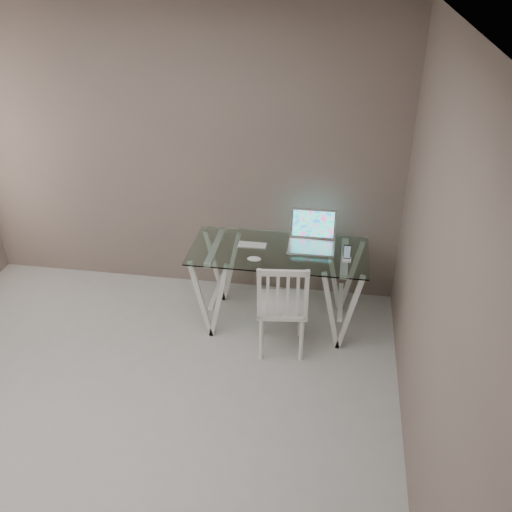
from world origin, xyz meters
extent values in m
plane|color=#ADAAA6|center=(0.00, 0.00, 0.00)|extent=(4.50, 4.50, 0.00)
cube|color=white|center=(0.00, 0.00, 2.70)|extent=(4.00, 4.50, 0.02)
cube|color=#74635B|center=(0.00, 2.25, 1.35)|extent=(4.00, 0.02, 2.70)
cube|color=#74635B|center=(2.00, 0.00, 1.35)|extent=(0.02, 4.50, 2.70)
cube|color=silver|center=(0.96, 1.68, 0.74)|extent=(1.50, 0.70, 0.01)
cube|color=silver|center=(0.41, 1.68, 0.36)|extent=(0.24, 0.62, 0.72)
cube|color=silver|center=(1.51, 1.68, 0.36)|extent=(0.24, 0.62, 0.72)
cube|color=white|center=(1.03, 1.33, 0.43)|extent=(0.45, 0.45, 0.04)
cylinder|color=white|center=(0.89, 1.15, 0.21)|extent=(0.03, 0.03, 0.41)
cylinder|color=white|center=(1.21, 1.19, 0.21)|extent=(0.03, 0.03, 0.41)
cylinder|color=white|center=(0.85, 1.48, 0.21)|extent=(0.03, 0.03, 0.41)
cylinder|color=white|center=(1.18, 1.51, 0.21)|extent=(0.03, 0.03, 0.41)
cube|color=white|center=(1.05, 1.15, 0.66)|extent=(0.40, 0.07, 0.45)
cube|color=silver|center=(1.23, 1.76, 0.75)|extent=(0.39, 0.27, 0.02)
cube|color=#19D899|center=(1.23, 1.94, 0.89)|extent=(0.39, 0.10, 0.25)
cube|color=silver|center=(0.72, 1.73, 0.75)|extent=(0.26, 0.11, 0.01)
ellipsoid|color=white|center=(0.78, 1.47, 0.76)|extent=(0.12, 0.07, 0.04)
cube|color=white|center=(1.53, 1.60, 0.75)|extent=(0.07, 0.07, 0.02)
cube|color=black|center=(1.53, 1.61, 0.82)|extent=(0.06, 0.03, 0.12)
camera|label=1|loc=(1.41, -2.49, 3.12)|focal=40.00mm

